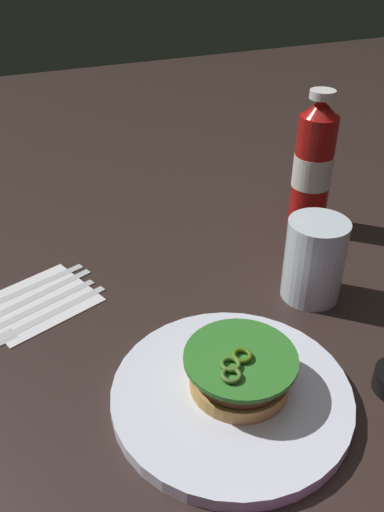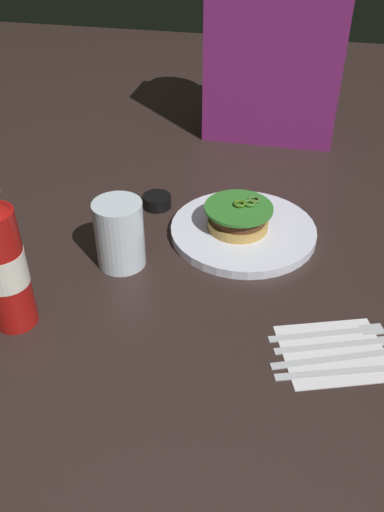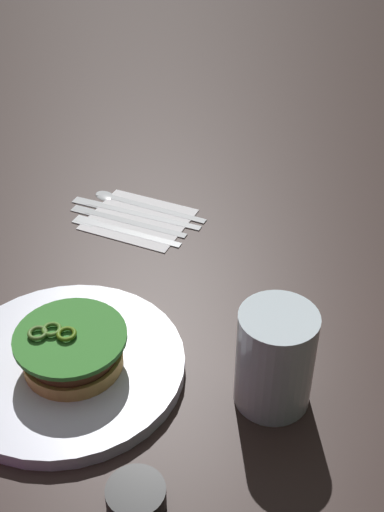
{
  "view_description": "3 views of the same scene",
  "coord_description": "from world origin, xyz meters",
  "views": [
    {
      "loc": [
        0.31,
        0.46,
        0.48
      ],
      "look_at": [
        0.07,
        -0.09,
        0.09
      ],
      "focal_mm": 37.13,
      "sensor_mm": 36.0,
      "label": 1
    },
    {
      "loc": [
        0.19,
        -0.76,
        0.59
      ],
      "look_at": [
        0.04,
        -0.08,
        0.06
      ],
      "focal_mm": 37.64,
      "sensor_mm": 36.0,
      "label": 2
    },
    {
      "loc": [
        -0.39,
        0.39,
        0.59
      ],
      "look_at": [
        0.07,
        -0.09,
        0.09
      ],
      "focal_mm": 46.9,
      "sensor_mm": 36.0,
      "label": 3
    }
  ],
  "objects": [
    {
      "name": "water_glass",
      "position": [
        -0.1,
        -0.04,
        0.06
      ],
      "size": [
        0.09,
        0.09,
        0.12
      ],
      "primitive_type": "cylinder",
      "color": "silver",
      "rests_on": "ground_plane"
    },
    {
      "name": "napkin",
      "position": [
        0.27,
        -0.19,
        0.0
      ],
      "size": [
        0.18,
        0.17,
        0.0
      ],
      "primitive_type": "cube",
      "rotation": [
        0.0,
        0.0,
        0.34
      ],
      "color": "white",
      "rests_on": "ground_plane"
    },
    {
      "name": "burger_sandwich",
      "position": [
        0.09,
        0.09,
        0.04
      ],
      "size": [
        0.13,
        0.13,
        0.05
      ],
      "color": "tan",
      "rests_on": "dinner_plate"
    },
    {
      "name": "spoon_utensil",
      "position": [
        0.31,
        -0.21,
        0.0
      ],
      "size": [
        0.19,
        0.08,
        0.0
      ],
      "color": "silver",
      "rests_on": "napkin"
    },
    {
      "name": "dinner_plate",
      "position": [
        0.1,
        0.09,
        0.01
      ],
      "size": [
        0.28,
        0.28,
        0.02
      ],
      "primitive_type": "cylinder",
      "color": "white",
      "rests_on": "ground_plane"
    },
    {
      "name": "diner_person",
      "position": [
        0.1,
        0.57,
        0.25
      ],
      "size": [
        0.32,
        0.15,
        0.57
      ],
      "color": "#791F67",
      "rests_on": "ground_plane"
    },
    {
      "name": "ketchup_bottle",
      "position": [
        -0.21,
        -0.22,
        0.11
      ],
      "size": [
        0.07,
        0.07,
        0.24
      ],
      "color": "#A7120F",
      "rests_on": "ground_plane"
    },
    {
      "name": "steak_knife",
      "position": [
        0.29,
        -0.17,
        0.0
      ],
      "size": [
        0.19,
        0.08,
        0.0
      ],
      "color": "silver",
      "rests_on": "napkin"
    },
    {
      "name": "butter_knife",
      "position": [
        0.3,
        -0.19,
        0.0
      ],
      "size": [
        0.21,
        0.09,
        0.0
      ],
      "color": "silver",
      "rests_on": "napkin"
    },
    {
      "name": "condiment_cup",
      "position": [
        -0.09,
        0.15,
        0.01
      ],
      "size": [
        0.06,
        0.06,
        0.03
      ],
      "primitive_type": "cylinder",
      "color": "black",
      "rests_on": "ground_plane"
    },
    {
      "name": "ground_plane",
      "position": [
        0.0,
        0.0,
        0.0
      ],
      "size": [
        3.0,
        3.0,
        0.0
      ],
      "primitive_type": "plane",
      "color": "#2C1F1C"
    },
    {
      "name": "fork_utensil",
      "position": [
        0.28,
        -0.14,
        0.0
      ],
      "size": [
        0.18,
        0.08,
        0.0
      ],
      "color": "silver",
      "rests_on": "napkin"
    }
  ]
}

